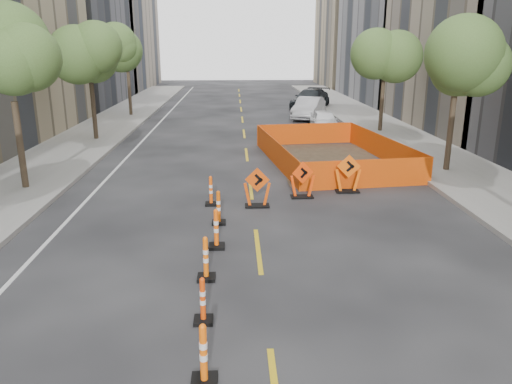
{
  "coord_description": "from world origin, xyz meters",
  "views": [
    {
      "loc": [
        -0.59,
        -8.25,
        5.25
      ],
      "look_at": [
        0.02,
        5.72,
        1.1
      ],
      "focal_mm": 35.0,
      "sensor_mm": 36.0,
      "label": 1
    }
  ],
  "objects_px": {
    "chevron_sign_left": "(257,187)",
    "chevron_sign_right": "(348,174)",
    "channelizer_2": "(204,354)",
    "parked_car_mid": "(309,108)",
    "channelizer_3": "(203,300)",
    "parked_car_near": "(324,121)",
    "channelizer_4": "(206,258)",
    "channelizer_5": "(216,229)",
    "parked_car_far": "(310,99)",
    "channelizer_6": "(219,207)",
    "chevron_sign_center": "(302,180)",
    "channelizer_7": "(211,191)"
  },
  "relations": [
    {
      "from": "channelizer_4",
      "to": "parked_car_near",
      "type": "bearing_deg",
      "value": 72.7
    },
    {
      "from": "channelizer_2",
      "to": "parked_car_mid",
      "type": "relative_size",
      "value": 0.23
    },
    {
      "from": "chevron_sign_center",
      "to": "parked_car_near",
      "type": "bearing_deg",
      "value": 60.61
    },
    {
      "from": "chevron_sign_right",
      "to": "parked_car_far",
      "type": "distance_m",
      "value": 24.83
    },
    {
      "from": "channelizer_7",
      "to": "parked_car_near",
      "type": "distance_m",
      "value": 16.01
    },
    {
      "from": "parked_car_far",
      "to": "channelizer_3",
      "type": "bearing_deg",
      "value": -77.67
    },
    {
      "from": "chevron_sign_left",
      "to": "chevron_sign_center",
      "type": "bearing_deg",
      "value": 37.6
    },
    {
      "from": "parked_car_mid",
      "to": "parked_car_far",
      "type": "distance_m",
      "value": 5.89
    },
    {
      "from": "channelizer_5",
      "to": "channelizer_2",
      "type": "bearing_deg",
      "value": -90.19
    },
    {
      "from": "parked_car_mid",
      "to": "chevron_sign_left",
      "type": "bearing_deg",
      "value": -82.71
    },
    {
      "from": "channelizer_4",
      "to": "parked_car_far",
      "type": "distance_m",
      "value": 32.43
    },
    {
      "from": "chevron_sign_left",
      "to": "chevron_sign_right",
      "type": "relative_size",
      "value": 0.96
    },
    {
      "from": "channelizer_2",
      "to": "channelizer_6",
      "type": "relative_size",
      "value": 1.03
    },
    {
      "from": "chevron_sign_right",
      "to": "channelizer_5",
      "type": "bearing_deg",
      "value": -122.29
    },
    {
      "from": "chevron_sign_right",
      "to": "parked_car_far",
      "type": "bearing_deg",
      "value": 95.13
    },
    {
      "from": "channelizer_6",
      "to": "parked_car_mid",
      "type": "xyz_separation_m",
      "value": [
        5.95,
        22.1,
        0.25
      ]
    },
    {
      "from": "channelizer_6",
      "to": "chevron_sign_left",
      "type": "height_order",
      "value": "chevron_sign_left"
    },
    {
      "from": "parked_car_far",
      "to": "channelizer_4",
      "type": "bearing_deg",
      "value": -78.42
    },
    {
      "from": "channelizer_2",
      "to": "channelizer_3",
      "type": "distance_m",
      "value": 1.87
    },
    {
      "from": "channelizer_2",
      "to": "parked_car_mid",
      "type": "xyz_separation_m",
      "value": [
        5.98,
        29.57,
        0.23
      ]
    },
    {
      "from": "channelizer_3",
      "to": "parked_car_mid",
      "type": "relative_size",
      "value": 0.2
    },
    {
      "from": "chevron_sign_left",
      "to": "channelizer_7",
      "type": "bearing_deg",
      "value": 177.86
    },
    {
      "from": "channelizer_6",
      "to": "chevron_sign_left",
      "type": "bearing_deg",
      "value": 52.37
    },
    {
      "from": "channelizer_4",
      "to": "parked_car_far",
      "type": "relative_size",
      "value": 0.19
    },
    {
      "from": "channelizer_3",
      "to": "parked_car_mid",
      "type": "bearing_deg",
      "value": 77.57
    },
    {
      "from": "channelizer_4",
      "to": "parked_car_near",
      "type": "relative_size",
      "value": 0.27
    },
    {
      "from": "channelizer_5",
      "to": "chevron_sign_right",
      "type": "distance_m",
      "value": 6.87
    },
    {
      "from": "parked_car_mid",
      "to": "channelizer_2",
      "type": "bearing_deg",
      "value": -81.2
    },
    {
      "from": "channelizer_4",
      "to": "parked_car_far",
      "type": "height_order",
      "value": "parked_car_far"
    },
    {
      "from": "channelizer_3",
      "to": "channelizer_5",
      "type": "bearing_deg",
      "value": 87.83
    },
    {
      "from": "channelizer_4",
      "to": "channelizer_5",
      "type": "relative_size",
      "value": 0.97
    },
    {
      "from": "channelizer_2",
      "to": "parked_car_near",
      "type": "height_order",
      "value": "parked_car_near"
    },
    {
      "from": "parked_car_mid",
      "to": "parked_car_near",
      "type": "bearing_deg",
      "value": -68.04
    },
    {
      "from": "channelizer_4",
      "to": "chevron_sign_left",
      "type": "relative_size",
      "value": 0.78
    },
    {
      "from": "channelizer_6",
      "to": "chevron_sign_center",
      "type": "xyz_separation_m",
      "value": [
        2.89,
        2.58,
        0.14
      ]
    },
    {
      "from": "channelizer_3",
      "to": "channelizer_4",
      "type": "xyz_separation_m",
      "value": [
        -0.04,
        1.87,
        0.05
      ]
    },
    {
      "from": "channelizer_2",
      "to": "parked_car_near",
      "type": "xyz_separation_m",
      "value": [
        6.15,
        23.99,
        0.12
      ]
    },
    {
      "from": "channelizer_4",
      "to": "channelizer_5",
      "type": "distance_m",
      "value": 1.88
    },
    {
      "from": "channelizer_2",
      "to": "channelizer_5",
      "type": "height_order",
      "value": "channelizer_5"
    },
    {
      "from": "channelizer_2",
      "to": "chevron_sign_right",
      "type": "relative_size",
      "value": 0.76
    },
    {
      "from": "channelizer_4",
      "to": "channelizer_6",
      "type": "height_order",
      "value": "channelizer_4"
    },
    {
      "from": "parked_car_near",
      "to": "channelizer_7",
      "type": "bearing_deg",
      "value": -111.5
    },
    {
      "from": "channelizer_2",
      "to": "channelizer_5",
      "type": "distance_m",
      "value": 5.6
    },
    {
      "from": "parked_car_near",
      "to": "parked_car_far",
      "type": "xyz_separation_m",
      "value": [
        0.83,
        11.38,
        0.16
      ]
    },
    {
      "from": "channelizer_4",
      "to": "channelizer_7",
      "type": "bearing_deg",
      "value": 91.27
    },
    {
      "from": "parked_car_mid",
      "to": "channelizer_6",
      "type": "bearing_deg",
      "value": -84.84
    },
    {
      "from": "channelizer_5",
      "to": "chevron_sign_right",
      "type": "bearing_deg",
      "value": 47.26
    },
    {
      "from": "channelizer_3",
      "to": "parked_car_far",
      "type": "height_order",
      "value": "parked_car_far"
    },
    {
      "from": "channelizer_7",
      "to": "chevron_sign_center",
      "type": "distance_m",
      "value": 3.28
    },
    {
      "from": "channelizer_3",
      "to": "parked_car_near",
      "type": "bearing_deg",
      "value": 74.17
    }
  ]
}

